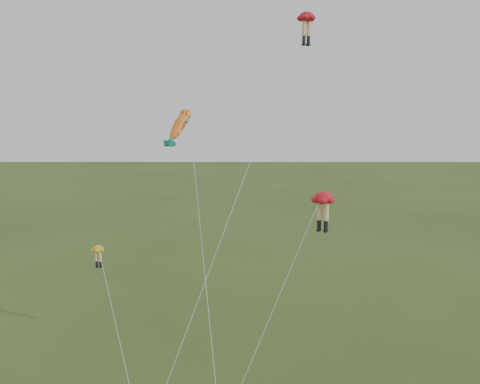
{
  "coord_description": "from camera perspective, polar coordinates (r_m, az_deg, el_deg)",
  "views": [
    {
      "loc": [
        2.27,
        -29.52,
        17.26
      ],
      "look_at": [
        2.16,
        6.0,
        11.81
      ],
      "focal_mm": 40.0,
      "sensor_mm": 36.0,
      "label": 1
    }
  ],
  "objects": [
    {
      "name": "legs_kite_red_mid",
      "position": [
        33.22,
        8.72,
        -1.18
      ],
      "size": [
        6.75,
        5.13,
        12.33
      ],
      "rotation": [
        0.0,
        0.0,
        -0.53
      ],
      "color": "red",
      "rests_on": "ground"
    },
    {
      "name": "legs_kite_yellow",
      "position": [
        35.75,
        -14.68,
        -7.01
      ],
      "size": [
        4.73,
        8.65,
        8.57
      ],
      "rotation": [
        0.0,
        0.0,
        -0.26
      ],
      "color": "gold",
      "rests_on": "ground"
    },
    {
      "name": "fish_kite",
      "position": [
        38.6,
        -6.41,
        7.02
      ],
      "size": [
        4.44,
        12.8,
        17.63
      ],
      "rotation": [
        0.82,
        0.0,
        -0.59
      ],
      "color": "#FFA720",
      "rests_on": "ground"
    },
    {
      "name": "legs_kite_red_high",
      "position": [
        40.05,
        6.85,
        17.21
      ],
      "size": [
        10.61,
        12.65,
        24.21
      ],
      "rotation": [
        0.0,
        0.0,
        0.59
      ],
      "color": "red",
      "rests_on": "ground"
    }
  ]
}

